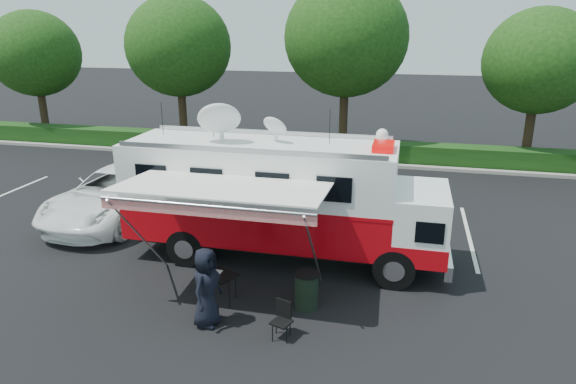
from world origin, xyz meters
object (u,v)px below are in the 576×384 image
object	(u,v)px
white_suv	(122,217)
command_truck	(281,197)
trash_bin	(307,290)
folding_table	(218,275)

from	to	relation	value
white_suv	command_truck	bearing A→B (deg)	-12.47
command_truck	trash_bin	size ratio (longest dim) A/B	9.97
folding_table	trash_bin	xyz separation A→B (m)	(2.19, 0.24, -0.25)
command_truck	white_suv	bearing A→B (deg)	163.29
folding_table	trash_bin	world-z (taller)	trash_bin
folding_table	command_truck	bearing A→B (deg)	71.80
white_suv	trash_bin	xyz separation A→B (m)	(7.68, -4.49, 0.46)
command_truck	folding_table	distance (m)	3.18
white_suv	folding_table	distance (m)	7.28
command_truck	white_suv	size ratio (longest dim) A/B	1.44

